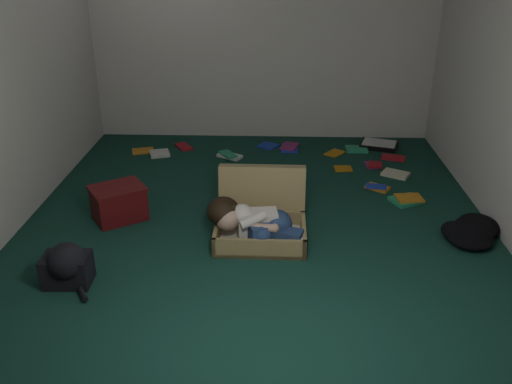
{
  "coord_description": "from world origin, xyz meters",
  "views": [
    {
      "loc": [
        0.14,
        -4.15,
        2.22
      ],
      "look_at": [
        0.0,
        -0.15,
        0.35
      ],
      "focal_mm": 38.0,
      "sensor_mm": 36.0,
      "label": 1
    }
  ],
  "objects": [
    {
      "name": "wall_back",
      "position": [
        0.0,
        2.25,
        1.3
      ],
      "size": [
        4.5,
        0.0,
        4.5
      ],
      "primitive_type": "plane",
      "rotation": [
        1.57,
        0.0,
        0.0
      ],
      "color": "silver",
      "rests_on": "ground"
    },
    {
      "name": "suitcase",
      "position": [
        0.04,
        -0.22,
        0.16
      ],
      "size": [
        0.73,
        0.71,
        0.53
      ],
      "rotation": [
        0.0,
        0.0,
        -0.01
      ],
      "color": "#9F8A57",
      "rests_on": "floor"
    },
    {
      "name": "paper_tray",
      "position": [
        1.38,
        1.9,
        0.03
      ],
      "size": [
        0.49,
        0.42,
        0.06
      ],
      "rotation": [
        0.0,
        0.0,
        -0.3
      ],
      "color": "black",
      "rests_on": "floor"
    },
    {
      "name": "person",
      "position": [
        -0.01,
        -0.4,
        0.2
      ],
      "size": [
        0.78,
        0.38,
        0.33
      ],
      "rotation": [
        0.0,
        0.0,
        -0.01
      ],
      "color": "white",
      "rests_on": "suitcase"
    },
    {
      "name": "backpack",
      "position": [
        -1.3,
        -0.98,
        0.12
      ],
      "size": [
        0.41,
        0.33,
        0.24
      ],
      "primitive_type": null,
      "rotation": [
        0.0,
        0.0,
        0.02
      ],
      "color": "black",
      "rests_on": "floor"
    },
    {
      "name": "floor",
      "position": [
        0.0,
        0.0,
        0.0
      ],
      "size": [
        4.5,
        4.5,
        0.0
      ],
      "primitive_type": "plane",
      "color": "#143B2F",
      "rests_on": "ground"
    },
    {
      "name": "book_scatter",
      "position": [
        0.43,
        1.42,
        0.01
      ],
      "size": [
        3.09,
        1.71,
        0.02
      ],
      "color": "orange",
      "rests_on": "floor"
    },
    {
      "name": "wall_left",
      "position": [
        -2.0,
        0.0,
        1.3
      ],
      "size": [
        0.0,
        4.5,
        4.5
      ],
      "primitive_type": "plane",
      "rotation": [
        1.57,
        0.0,
        1.57
      ],
      "color": "silver",
      "rests_on": "ground"
    },
    {
      "name": "maroon_bin",
      "position": [
        -1.2,
        0.01,
        0.15
      ],
      "size": [
        0.55,
        0.53,
        0.3
      ],
      "rotation": [
        0.0,
        0.0,
        0.58
      ],
      "color": "#5A1214",
      "rests_on": "floor"
    },
    {
      "name": "clothing_pile",
      "position": [
        1.7,
        -0.21,
        0.08
      ],
      "size": [
        0.6,
        0.55,
        0.15
      ],
      "primitive_type": null,
      "rotation": [
        0.0,
        0.0,
        -0.4
      ],
      "color": "black",
      "rests_on": "floor"
    },
    {
      "name": "wall_front",
      "position": [
        0.0,
        -2.25,
        1.3
      ],
      "size": [
        4.5,
        0.0,
        4.5
      ],
      "primitive_type": "plane",
      "rotation": [
        -1.57,
        0.0,
        0.0
      ],
      "color": "silver",
      "rests_on": "ground"
    }
  ]
}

